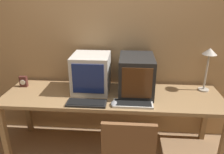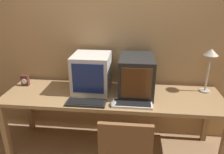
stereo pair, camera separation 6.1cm
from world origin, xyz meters
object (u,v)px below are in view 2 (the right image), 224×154
at_px(keyboard_side, 132,104).
at_px(desk_lamp, 210,58).
at_px(monitor_right, 136,75).
at_px(keyboard_main, 86,103).
at_px(monitor_left, 92,73).
at_px(desk_clock, 25,81).
at_px(mouse_near_keyboard, 113,104).

distance_m(keyboard_side, desk_lamp, 0.96).
bearing_deg(monitor_right, desk_lamp, 8.78).
xyz_separation_m(keyboard_main, desk_lamp, (1.24, 0.42, 0.37)).
bearing_deg(keyboard_side, monitor_left, 145.70).
bearing_deg(desk_lamp, keyboard_side, -153.14).
height_order(desk_clock, desk_lamp, desk_lamp).
xyz_separation_m(keyboard_main, desk_clock, (-0.80, 0.36, 0.05)).
height_order(monitor_right, desk_clock, monitor_right).
bearing_deg(keyboard_side, mouse_near_keyboard, -173.01).
relative_size(desk_clock, desk_lamp, 0.26).
height_order(keyboard_main, mouse_near_keyboard, mouse_near_keyboard).
height_order(monitor_right, desk_lamp, desk_lamp).
relative_size(keyboard_main, desk_lamp, 0.81).
relative_size(monitor_right, keyboard_main, 1.26).
distance_m(mouse_near_keyboard, desk_lamp, 1.12).
bearing_deg(mouse_near_keyboard, desk_clock, 161.23).
distance_m(monitor_right, desk_lamp, 0.78).
bearing_deg(desk_lamp, mouse_near_keyboard, -156.48).
distance_m(monitor_right, keyboard_side, 0.34).
height_order(mouse_near_keyboard, desk_clock, desk_clock).
relative_size(monitor_right, keyboard_side, 1.26).
height_order(monitor_right, mouse_near_keyboard, monitor_right).
height_order(keyboard_side, mouse_near_keyboard, mouse_near_keyboard).
relative_size(keyboard_side, desk_lamp, 0.81).
bearing_deg(desk_clock, desk_lamp, 1.65).
bearing_deg(monitor_left, desk_clock, 177.62).
distance_m(keyboard_side, mouse_near_keyboard, 0.18).
bearing_deg(keyboard_side, monitor_right, 83.31).
relative_size(monitor_right, desk_lamp, 1.01).
bearing_deg(keyboard_main, mouse_near_keyboard, -0.43).
bearing_deg(keyboard_side, desk_clock, 164.72).
relative_size(monitor_left, monitor_right, 0.84).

